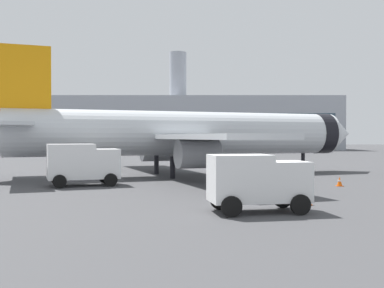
# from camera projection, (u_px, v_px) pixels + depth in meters

# --- Properties ---
(airplane_at_gate) EXTENTS (34.61, 31.68, 10.50)m
(airplane_at_gate) POSITION_uv_depth(u_px,v_px,m) (185.00, 134.00, 40.49)
(airplane_at_gate) COLOR silver
(airplane_at_gate) RESTS_ON ground
(service_truck) EXTENTS (5.26, 3.81, 2.90)m
(service_truck) POSITION_uv_depth(u_px,v_px,m) (84.00, 163.00, 32.08)
(service_truck) COLOR white
(service_truck) RESTS_ON ground
(cargo_van) EXTENTS (4.68, 2.98, 2.60)m
(cargo_van) POSITION_uv_depth(u_px,v_px,m) (259.00, 180.00, 20.79)
(cargo_van) COLOR white
(cargo_van) RESTS_ON ground
(safety_cone_near) EXTENTS (0.44, 0.44, 0.66)m
(safety_cone_near) POSITION_uv_depth(u_px,v_px,m) (341.00, 182.00, 31.76)
(safety_cone_near) COLOR #F2590C
(safety_cone_near) RESTS_ON ground
(safety_cone_mid) EXTENTS (0.44, 0.44, 0.73)m
(safety_cone_mid) POSITION_uv_depth(u_px,v_px,m) (309.00, 198.00, 23.04)
(safety_cone_mid) COLOR #F2590C
(safety_cone_mid) RESTS_ON ground
(terminal_building) EXTENTS (106.02, 17.76, 25.54)m
(terminal_building) POSITION_uv_depth(u_px,v_px,m) (136.00, 123.00, 121.95)
(terminal_building) COLOR #9EA3AD
(terminal_building) RESTS_ON ground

